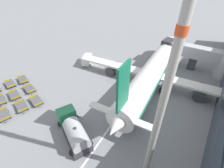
{
  "coord_description": "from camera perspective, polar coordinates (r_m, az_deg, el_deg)",
  "views": [
    {
      "loc": [
        26.59,
        -27.36,
        19.16
      ],
      "look_at": [
        12.01,
        -7.39,
        1.8
      ],
      "focal_mm": 24.0,
      "sensor_mm": 36.0,
      "label": 1
    }
  ],
  "objects": [
    {
      "name": "stand_guidance_stripe",
      "position": [
        29.49,
        6.68,
        -5.72
      ],
      "size": [
        4.36,
        32.52,
        0.01
      ],
      "color": "white",
      "rests_on": "ground_plane"
    },
    {
      "name": "baggage_dolly_row_mid_b_col_a",
      "position": [
        39.44,
        -30.84,
        1.38
      ],
      "size": [
        3.68,
        2.34,
        0.92
      ],
      "color": "#515459",
      "rests_on": "ground_plane"
    },
    {
      "name": "baggage_dolly_row_near_col_b",
      "position": [
        35.28,
        -36.89,
        -5.01
      ],
      "size": [
        3.68,
        2.26,
        0.92
      ],
      "color": "#515459",
      "rests_on": "ground_plane"
    },
    {
      "name": "ground_plane",
      "position": [
        42.69,
        -7.27,
        8.12
      ],
      "size": [
        500.0,
        500.0,
        0.0
      ],
      "primitive_type": "plane",
      "color": "gray"
    },
    {
      "name": "airplane",
      "position": [
        33.43,
        15.53,
        5.19
      ],
      "size": [
        35.53,
        38.47,
        11.75
      ],
      "color": "white",
      "rests_on": "ground_plane"
    },
    {
      "name": "baggage_dolly_row_mid_a_col_c",
      "position": [
        31.54,
        -31.2,
        -7.35
      ],
      "size": [
        3.68,
        2.28,
        0.92
      ],
      "color": "#515459",
      "rests_on": "ground_plane"
    },
    {
      "name": "baggage_dolly_row_near_col_c",
      "position": [
        31.44,
        -35.99,
        -9.53
      ],
      "size": [
        3.68,
        2.21,
        0.92
      ],
      "color": "#515459",
      "rests_on": "ground_plane"
    },
    {
      "name": "baggage_dolly_row_mid_b_col_b",
      "position": [
        35.46,
        -28.88,
        -1.65
      ],
      "size": [
        3.67,
        2.15,
        0.92
      ],
      "color": "#515459",
      "rests_on": "ground_plane"
    },
    {
      "name": "jet_bridge",
      "position": [
        42.96,
        31.48,
        8.78
      ],
      "size": [
        17.58,
        4.41,
        6.13
      ],
      "color": "#B2B5BA",
      "rests_on": "ground_plane"
    },
    {
      "name": "baggage_dolly_row_mid_b_col_c",
      "position": [
        31.5,
        -26.84,
        -5.81
      ],
      "size": [
        3.67,
        2.16,
        0.92
      ],
      "color": "#515459",
      "rests_on": "ground_plane"
    },
    {
      "name": "fuel_tanker_primary",
      "position": [
        23.08,
        -14.15,
        -17.05
      ],
      "size": [
        8.27,
        5.47,
        3.18
      ],
      "color": "#2D8C5B",
      "rests_on": "ground_plane"
    },
    {
      "name": "baggage_dolly_row_mid_a_col_a",
      "position": [
        39.3,
        -34.29,
        -0.03
      ],
      "size": [
        3.67,
        2.14,
        0.92
      ],
      "color": "#515459",
      "rests_on": "ground_plane"
    },
    {
      "name": "service_van",
      "position": [
        41.88,
        -9.52,
        9.14
      ],
      "size": [
        4.09,
        4.94,
        2.15
      ],
      "color": "white",
      "rests_on": "ground_plane"
    },
    {
      "name": "apron_light_mast",
      "position": [
        12.23,
        19.42,
        -4.2
      ],
      "size": [
        2.0,
        0.76,
        21.41
      ],
      "color": "#ADA89E",
      "rests_on": "ground_plane"
    },
    {
      "name": "baggage_dolly_row_mid_a_col_b",
      "position": [
        35.16,
        -33.18,
        -3.58
      ],
      "size": [
        3.68,
        2.21,
        0.92
      ],
      "color": "#515459",
      "rests_on": "ground_plane"
    }
  ]
}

